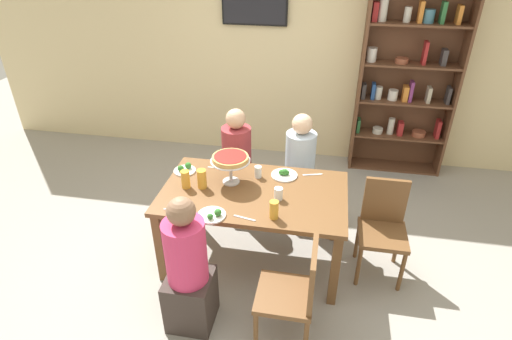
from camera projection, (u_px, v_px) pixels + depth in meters
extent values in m
plane|color=gray|center=(254.00, 257.00, 3.85)|extent=(12.00, 12.00, 0.00)
cube|color=beige|center=(287.00, 48.00, 5.00)|extent=(8.00, 0.12, 2.80)
cube|color=brown|center=(254.00, 193.00, 3.49)|extent=(1.56, 0.93, 0.04)
cube|color=brown|center=(160.00, 248.00, 3.44)|extent=(0.07, 0.07, 0.70)
cube|color=brown|center=(335.00, 270.00, 3.22)|extent=(0.07, 0.07, 0.70)
cube|color=brown|center=(191.00, 194.00, 4.13)|extent=(0.07, 0.07, 0.70)
cube|color=brown|center=(336.00, 210.00, 3.91)|extent=(0.07, 0.07, 0.70)
cube|color=brown|center=(360.00, 82.00, 4.83)|extent=(0.03, 0.30, 2.20)
cube|color=brown|center=(456.00, 87.00, 4.66)|extent=(0.03, 0.30, 2.20)
cube|color=brown|center=(406.00, 80.00, 4.87)|extent=(1.10, 0.02, 2.20)
cube|color=brown|center=(391.00, 166.00, 5.30)|extent=(1.04, 0.28, 0.02)
cube|color=brown|center=(397.00, 135.00, 5.08)|extent=(1.04, 0.28, 0.02)
cube|color=brown|center=(404.00, 101.00, 4.85)|extent=(1.04, 0.28, 0.02)
cube|color=brown|center=(411.00, 64.00, 4.63)|extent=(1.04, 0.28, 0.02)
cube|color=brown|center=(419.00, 24.00, 4.40)|extent=(1.04, 0.28, 0.02)
cube|color=#2D6B38|center=(358.00, 125.00, 5.10)|extent=(0.04, 0.13, 0.17)
cylinder|color=beige|center=(378.00, 130.00, 5.09)|extent=(0.12, 0.12, 0.07)
cylinder|color=beige|center=(391.00, 126.00, 5.03)|extent=(0.08, 0.08, 0.20)
cube|color=maroon|center=(400.00, 128.00, 5.02)|extent=(0.06, 0.12, 0.16)
cylinder|color=brown|center=(419.00, 133.00, 5.02)|extent=(0.16, 0.16, 0.06)
cube|color=maroon|center=(438.00, 129.00, 4.94)|extent=(0.04, 0.13, 0.22)
cube|color=#3D3838|center=(364.00, 91.00, 4.88)|extent=(0.04, 0.13, 0.18)
cube|color=navy|center=(373.00, 91.00, 4.86)|extent=(0.04, 0.12, 0.19)
cylinder|color=beige|center=(378.00, 93.00, 4.85)|extent=(0.08, 0.08, 0.15)
cylinder|color=silver|center=(393.00, 95.00, 4.84)|extent=(0.11, 0.11, 0.12)
cube|color=orange|center=(405.00, 93.00, 4.80)|extent=(0.06, 0.13, 0.18)
cube|color=#7A3370|center=(411.00, 91.00, 4.78)|extent=(0.04, 0.13, 0.24)
cube|color=#B2A88E|center=(429.00, 95.00, 4.76)|extent=(0.04, 0.13, 0.18)
cube|color=#3D3838|center=(448.00, 95.00, 4.72)|extent=(0.04, 0.13, 0.19)
cylinder|color=silver|center=(372.00, 55.00, 4.65)|extent=(0.11, 0.11, 0.15)
cylinder|color=brown|center=(402.00, 60.00, 4.62)|extent=(0.15, 0.15, 0.06)
cube|color=maroon|center=(425.00, 53.00, 4.54)|extent=(0.04, 0.13, 0.25)
cube|color=#3D3838|center=(444.00, 57.00, 4.53)|extent=(0.05, 0.13, 0.17)
cube|color=maroon|center=(375.00, 11.00, 4.42)|extent=(0.06, 0.13, 0.20)
cylinder|color=beige|center=(383.00, 10.00, 4.40)|extent=(0.09, 0.09, 0.23)
cylinder|color=beige|center=(408.00, 14.00, 4.38)|extent=(0.08, 0.08, 0.16)
cube|color=orange|center=(421.00, 12.00, 4.34)|extent=(0.04, 0.12, 0.22)
cylinder|color=#3D7084|center=(429.00, 16.00, 4.35)|extent=(0.12, 0.12, 0.14)
cube|color=#2D6B38|center=(443.00, 12.00, 4.31)|extent=(0.04, 0.12, 0.22)
cube|color=orange|center=(459.00, 14.00, 4.29)|extent=(0.04, 0.13, 0.19)
cube|color=black|center=(255.00, 5.00, 4.74)|extent=(0.77, 0.05, 0.44)
cube|color=black|center=(254.00, 6.00, 4.72)|extent=(0.73, 0.01, 0.40)
cube|color=#382D28|center=(191.00, 299.00, 3.13)|extent=(0.34, 0.34, 0.45)
cylinder|color=#D63866|center=(186.00, 252.00, 2.89)|extent=(0.30, 0.30, 0.50)
sphere|color=#846047|center=(181.00, 211.00, 2.71)|extent=(0.20, 0.20, 0.20)
cube|color=#382D28|center=(238.00, 189.00, 4.44)|extent=(0.34, 0.34, 0.45)
cylinder|color=#993338|center=(237.00, 150.00, 4.20)|extent=(0.30, 0.30, 0.50)
sphere|color=tan|center=(236.00, 119.00, 4.02)|extent=(0.20, 0.20, 0.20)
cube|color=#382D28|center=(298.00, 196.00, 4.33)|extent=(0.34, 0.34, 0.45)
cylinder|color=silver|center=(300.00, 156.00, 4.09)|extent=(0.30, 0.30, 0.50)
sphere|color=beige|center=(302.00, 124.00, 3.91)|extent=(0.20, 0.20, 0.20)
cube|color=brown|center=(382.00, 235.00, 3.47)|extent=(0.40, 0.40, 0.04)
cube|color=brown|center=(385.00, 200.00, 3.50)|extent=(0.36, 0.04, 0.42)
cylinder|color=brown|center=(402.00, 272.00, 3.40)|extent=(0.04, 0.04, 0.41)
cylinder|color=brown|center=(358.00, 266.00, 3.46)|extent=(0.04, 0.04, 0.41)
cylinder|color=brown|center=(397.00, 244.00, 3.70)|extent=(0.04, 0.04, 0.41)
cylinder|color=brown|center=(357.00, 240.00, 3.76)|extent=(0.04, 0.04, 0.41)
cube|color=brown|center=(285.00, 295.00, 2.90)|extent=(0.40, 0.40, 0.04)
cube|color=brown|center=(313.00, 274.00, 2.75)|extent=(0.04, 0.36, 0.42)
cylinder|color=brown|center=(256.00, 333.00, 2.89)|extent=(0.04, 0.04, 0.41)
cylinder|color=brown|center=(264.00, 295.00, 3.19)|extent=(0.04, 0.04, 0.41)
cylinder|color=brown|center=(309.00, 302.00, 3.13)|extent=(0.04, 0.04, 0.41)
cylinder|color=silver|center=(231.00, 181.00, 3.60)|extent=(0.15, 0.15, 0.01)
cylinder|color=silver|center=(231.00, 171.00, 3.55)|extent=(0.03, 0.03, 0.20)
cylinder|color=silver|center=(230.00, 161.00, 3.49)|extent=(0.34, 0.34, 0.01)
cylinder|color=tan|center=(230.00, 158.00, 3.48)|extent=(0.31, 0.31, 0.04)
cylinder|color=maroon|center=(230.00, 156.00, 3.47)|extent=(0.28, 0.28, 0.00)
cylinder|color=white|center=(185.00, 171.00, 3.75)|extent=(0.20, 0.20, 0.01)
sphere|color=#2D7028|center=(180.00, 168.00, 3.73)|extent=(0.05, 0.05, 0.05)
sphere|color=#2D7028|center=(181.00, 168.00, 3.73)|extent=(0.05, 0.05, 0.05)
sphere|color=#2D7028|center=(188.00, 165.00, 3.76)|extent=(0.06, 0.06, 0.06)
cylinder|color=white|center=(212.00, 215.00, 3.18)|extent=(0.22, 0.22, 0.01)
sphere|color=#2D7028|center=(218.00, 212.00, 3.15)|extent=(0.06, 0.06, 0.06)
sphere|color=#2D7028|center=(210.00, 216.00, 3.11)|extent=(0.05, 0.05, 0.05)
cylinder|color=white|center=(284.00, 175.00, 3.69)|extent=(0.24, 0.24, 0.01)
sphere|color=#2D7028|center=(286.00, 171.00, 3.69)|extent=(0.04, 0.04, 0.04)
sphere|color=#2D7028|center=(284.00, 172.00, 3.66)|extent=(0.06, 0.06, 0.06)
sphere|color=#2D7028|center=(287.00, 173.00, 3.67)|extent=(0.05, 0.05, 0.05)
sphere|color=#2D7028|center=(281.00, 172.00, 3.67)|extent=(0.05, 0.05, 0.05)
cylinder|color=gold|center=(186.00, 179.00, 3.49)|extent=(0.08, 0.08, 0.16)
cylinder|color=gold|center=(202.00, 179.00, 3.49)|extent=(0.08, 0.08, 0.17)
cylinder|color=gold|center=(274.00, 210.00, 3.12)|extent=(0.07, 0.07, 0.15)
cylinder|color=white|center=(278.00, 194.00, 3.35)|extent=(0.07, 0.07, 0.11)
cylinder|color=white|center=(258.00, 172.00, 3.65)|extent=(0.06, 0.06, 0.11)
cube|color=silver|center=(217.00, 168.00, 3.81)|extent=(0.18, 0.03, 0.00)
cube|color=silver|center=(313.00, 175.00, 3.70)|extent=(0.18, 0.07, 0.00)
cube|color=silver|center=(244.00, 218.00, 3.15)|extent=(0.18, 0.05, 0.00)
cube|color=silver|center=(175.00, 209.00, 3.26)|extent=(0.18, 0.06, 0.00)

